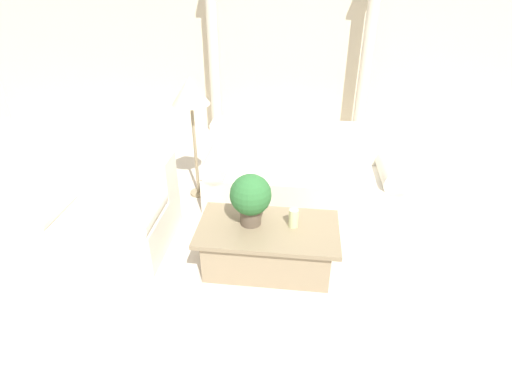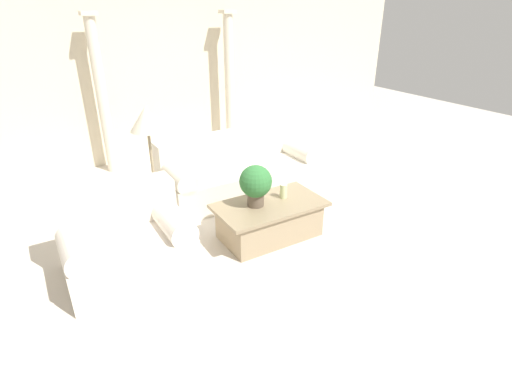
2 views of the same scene
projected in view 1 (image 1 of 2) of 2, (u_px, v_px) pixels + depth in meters
name	position (u px, v px, depth m)	size (l,w,h in m)	color
ground_plane	(280.00, 236.00, 4.13)	(16.00, 16.00, 0.00)	beige
wall_back	(297.00, 29.00, 5.84)	(10.00, 0.06, 3.20)	beige
sofa_long	(303.00, 172.00, 4.66)	(2.20, 0.92, 0.83)	beige
loveseat	(109.00, 209.00, 3.93)	(1.20, 0.92, 0.83)	silver
coffee_table	(268.00, 246.00, 3.64)	(1.25, 0.70, 0.43)	#998466
potted_plant	(251.00, 197.00, 3.45)	(0.37, 0.37, 0.48)	brown
pillar_candle	(294.00, 218.00, 3.51)	(0.09, 0.09, 0.17)	beige
floor_lamp	(191.00, 95.00, 4.26)	(0.41, 0.41, 1.42)	gray
column_left	(214.00, 58.00, 5.85)	(0.23, 0.23, 2.40)	beige
column_right	(366.00, 62.00, 5.62)	(0.23, 0.23, 2.40)	beige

